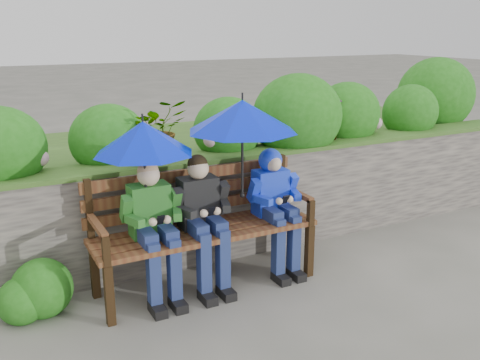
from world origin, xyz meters
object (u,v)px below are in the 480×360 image
park_bench (202,220)px  boy_middle (203,215)px  umbrella_right (242,116)px  boy_left (154,223)px  boy_right (275,199)px  umbrella_left (143,138)px

park_bench → boy_middle: (-0.03, -0.09, 0.09)m
park_bench → umbrella_right: size_ratio=2.06×
boy_left → boy_right: boy_left is taller
boy_middle → boy_right: size_ratio=1.02×
boy_middle → boy_right: 0.72m
boy_left → umbrella_right: bearing=-0.5°
boy_left → umbrella_right: 1.15m
boy_right → umbrella_left: size_ratio=1.41×
boy_left → umbrella_left: (-0.04, 0.04, 0.70)m
park_bench → boy_middle: bearing=-105.7°
park_bench → boy_middle: boy_middle is taller
park_bench → umbrella_right: (0.35, -0.10, 0.90)m
park_bench → boy_right: size_ratio=1.70×
park_bench → umbrella_right: bearing=-16.3°
umbrella_right → umbrella_left: bearing=176.8°
boy_left → boy_middle: 0.43m
park_bench → umbrella_left: 0.93m
boy_left → umbrella_left: size_ratio=1.44×
boy_left → umbrella_right: size_ratio=1.24×
park_bench → boy_middle: size_ratio=1.66×
boy_left → umbrella_right: (0.81, -0.01, 0.82)m
boy_middle → umbrella_left: bearing=175.2°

